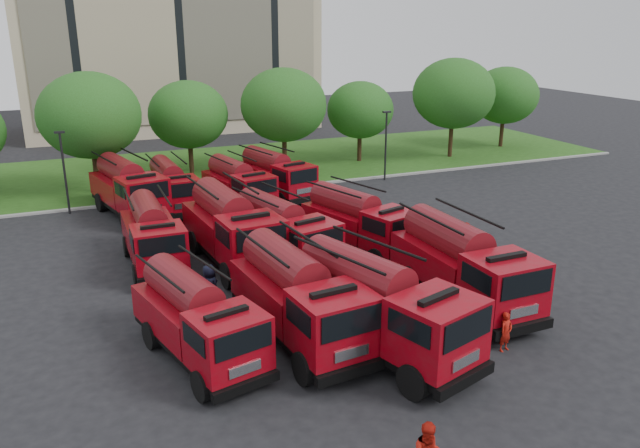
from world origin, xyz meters
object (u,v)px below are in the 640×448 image
Objects in this scene: firefighter_5 at (464,252)px; fire_truck_1 at (299,298)px; firefighter_0 at (504,350)px; fire_truck_7 at (359,221)px; fire_truck_0 at (197,319)px; fire_truck_4 at (152,235)px; fire_truck_8 at (128,188)px; firefighter_2 at (528,320)px; firefighter_3 at (490,286)px; fire_truck_10 at (238,184)px; firefighter_4 at (211,308)px; fire_truck_5 at (231,228)px; fire_truck_9 at (171,187)px; fire_truck_11 at (275,175)px; fire_truck_2 at (379,306)px; fire_truck_3 at (463,265)px; fire_truck_6 at (282,232)px.

fire_truck_1 is at bearing 58.49° from firefighter_5.
fire_truck_7 is at bearing 79.36° from firefighter_0.
fire_truck_4 is (-0.07, 9.64, 0.02)m from fire_truck_0.
fire_truck_8 is 4.98× the size of firefighter_2.
firefighter_3 is at bearing 1.55° from fire_truck_1.
fire_truck_7 is 10.54m from fire_truck_10.
firefighter_4 is (-11.36, 5.98, 0.00)m from firefighter_2.
fire_truck_5 reaches higher than fire_truck_0.
fire_truck_7 is at bearing -59.91° from fire_truck_8.
fire_truck_9 is (2.42, 18.62, -0.02)m from fire_truck_0.
fire_truck_11 is (9.50, 0.39, -0.15)m from fire_truck_8.
fire_truck_8 is (-6.18, 20.53, -0.07)m from fire_truck_2.
fire_truck_3 is 4.02× the size of firefighter_3.
fire_truck_1 is 9.90m from firefighter_3.
fire_truck_6 is at bearing 12.69° from firefighter_2.
fire_truck_5 is (-7.54, 8.32, 0.05)m from fire_truck_3.
firefighter_3 is at bearing -91.43° from fire_truck_11.
firefighter_5 is at bearing 50.60° from firefighter_0.
fire_truck_9 is at bearing 82.97° from fire_truck_2.
fire_truck_0 is at bearing 57.34° from firefighter_2.
fire_truck_4 is (-3.78, 9.79, -0.17)m from fire_truck_1.
fire_truck_2 is 8.20m from firefighter_3.
fire_truck_11 is 21.40m from firefighter_2.
fire_truck_5 is 1.20× the size of fire_truck_9.
fire_truck_6 is 11.96m from firefighter_2.
fire_truck_5 is at bearing -86.54° from fire_truck_9.
fire_truck_6 is at bearing 68.83° from fire_truck_1.
fire_truck_0 is 4.37× the size of firefighter_5.
fire_truck_0 is 0.90× the size of fire_truck_8.
fire_truck_4 is 10.20m from fire_truck_10.
fire_truck_10 is 4.38× the size of firefighter_2.
fire_truck_5 reaches higher than firefighter_0.
fire_truck_6 is (2.06, 7.61, -0.12)m from fire_truck_1.
fire_truck_11 reaches higher than fire_truck_0.
fire_truck_0 is 0.97× the size of fire_truck_7.
fire_truck_6 reaches higher than fire_truck_7.
firefighter_4 reaches higher than firefighter_0.
fire_truck_7 reaches higher than fire_truck_4.
fire_truck_10 is at bearing 72.91° from fire_truck_6.
fire_truck_10 is at bearing 104.07° from fire_truck_3.
firefighter_5 is (8.46, -12.34, -1.50)m from fire_truck_10.
fire_truck_10 is 0.96× the size of fire_truck_11.
fire_truck_5 is 5.13× the size of firefighter_2.
firefighter_5 is at bearing -66.23° from fire_truck_10.
fire_truck_9 is 6.93m from fire_truck_11.
fire_truck_8 is at bearing 91.10° from fire_truck_4.
firefighter_3 is 0.99× the size of firefighter_4.
fire_truck_7 is at bearing 97.43° from fire_truck_3.
fire_truck_9 is at bearing -14.24° from firefighter_5.
fire_truck_7 reaches higher than firefighter_4.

